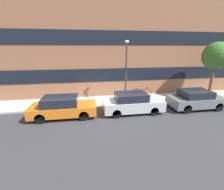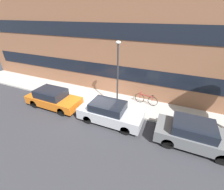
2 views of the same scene
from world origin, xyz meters
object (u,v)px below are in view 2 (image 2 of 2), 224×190
object	(u,v)px
parked_car_grey	(194,134)
lamp_post	(118,70)
parked_car_orange	(53,98)
fire_hydrant	(65,92)
bicycle	(146,99)
parked_car_silver	(110,113)

from	to	relation	value
parked_car_grey	lamp_post	distance (m)	5.61
parked_car_orange	lamp_post	bearing A→B (deg)	19.11
parked_car_orange	fire_hydrant	distance (m)	1.52
bicycle	lamp_post	distance (m)	3.30
parked_car_silver	fire_hydrant	size ratio (longest dim) A/B	5.75
parked_car_grey	lamp_post	size ratio (longest dim) A/B	0.84
bicycle	fire_hydrant	bearing A→B (deg)	18.28
parked_car_silver	lamp_post	xyz separation A→B (m)	(-0.12, 1.54, 2.30)
bicycle	parked_car_orange	bearing A→B (deg)	30.91
fire_hydrant	parked_car_silver	bearing A→B (deg)	-17.45
parked_car_orange	parked_car_silver	distance (m)	4.56
fire_hydrant	bicycle	bearing A→B (deg)	11.94
lamp_post	parked_car_orange	bearing A→B (deg)	-160.89
lamp_post	parked_car_grey	bearing A→B (deg)	-17.53
parked_car_silver	parked_car_orange	bearing A→B (deg)	180.00
parked_car_grey	lamp_post	bearing A→B (deg)	162.47
parked_car_orange	fire_hydrant	xyz separation A→B (m)	(-0.19, 1.49, -0.19)
parked_car_orange	bicycle	distance (m)	6.86
parked_car_silver	bicycle	xyz separation A→B (m)	(1.67, 2.85, -0.14)
bicycle	lamp_post	size ratio (longest dim) A/B	0.38
parked_car_grey	fire_hydrant	distance (m)	9.63
parked_car_silver	parked_car_grey	xyz separation A→B (m)	(4.76, 0.00, 0.00)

